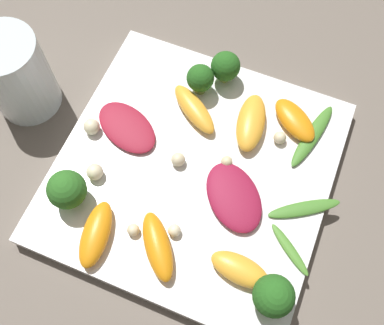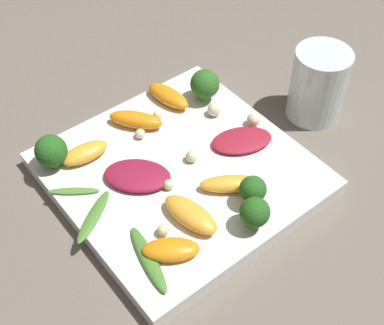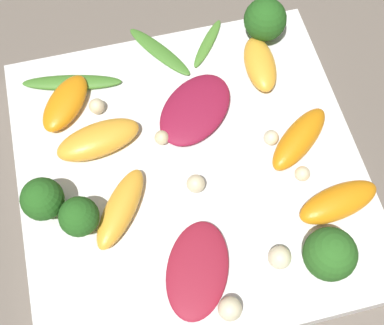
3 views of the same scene
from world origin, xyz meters
name	(u,v)px [view 3 (image 3 of 3)]	position (x,y,z in m)	size (l,w,h in m)	color
ground_plane	(191,178)	(0.00, 0.00, 0.00)	(2.40, 2.40, 0.00)	#6B6056
plate	(191,173)	(0.00, 0.00, 0.01)	(0.30, 0.30, 0.02)	white
radicchio_leaf_0	(197,270)	(-0.02, -0.09, 0.03)	(0.08, 0.10, 0.01)	maroon
radicchio_leaf_1	(195,109)	(0.02, 0.05, 0.03)	(0.10, 0.10, 0.01)	maroon
orange_segment_0	(338,202)	(0.11, -0.06, 0.03)	(0.08, 0.04, 0.02)	orange
orange_segment_1	(121,208)	(-0.07, -0.03, 0.03)	(0.06, 0.08, 0.02)	#FCAD33
orange_segment_2	(98,140)	(-0.07, 0.04, 0.03)	(0.08, 0.04, 0.02)	#FCAD33
orange_segment_3	(298,137)	(0.10, 0.00, 0.03)	(0.08, 0.07, 0.02)	orange
orange_segment_4	(65,103)	(-0.10, 0.09, 0.03)	(0.06, 0.07, 0.02)	orange
orange_segment_5	(260,64)	(0.09, 0.09, 0.03)	(0.03, 0.07, 0.02)	#FCAD33
broccoli_floret_0	(79,217)	(-0.10, -0.03, 0.05)	(0.03, 0.03, 0.04)	#7A9E51
broccoli_floret_1	(330,254)	(0.08, -0.11, 0.05)	(0.04, 0.04, 0.05)	#7A9E51
broccoli_floret_2	(265,20)	(0.10, 0.12, 0.05)	(0.04, 0.04, 0.05)	#7A9E51
broccoli_floret_3	(43,199)	(-0.13, -0.01, 0.05)	(0.04, 0.04, 0.04)	#7A9E51
arugula_sprig_0	(72,82)	(-0.09, 0.11, 0.03)	(0.10, 0.04, 0.01)	#47842D
arugula_sprig_1	(207,43)	(0.05, 0.13, 0.02)	(0.05, 0.06, 0.00)	#518E33
arugula_sprig_2	(162,51)	(0.00, 0.13, 0.03)	(0.06, 0.08, 0.01)	#47842D
macadamia_nut_0	(271,138)	(0.08, 0.01, 0.03)	(0.01, 0.01, 0.01)	beige
macadamia_nut_1	(232,308)	(0.00, -0.13, 0.03)	(0.02, 0.02, 0.02)	beige
macadamia_nut_2	(280,258)	(0.05, -0.10, 0.03)	(0.02, 0.02, 0.02)	beige
macadamia_nut_3	(97,106)	(-0.07, 0.08, 0.03)	(0.01, 0.01, 0.01)	beige
macadamia_nut_4	(192,185)	(0.00, -0.02, 0.03)	(0.02, 0.02, 0.02)	beige
macadamia_nut_5	(162,138)	(-0.02, 0.03, 0.03)	(0.01, 0.01, 0.01)	beige
macadamia_nut_6	(302,174)	(0.09, -0.03, 0.03)	(0.01, 0.01, 0.01)	beige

